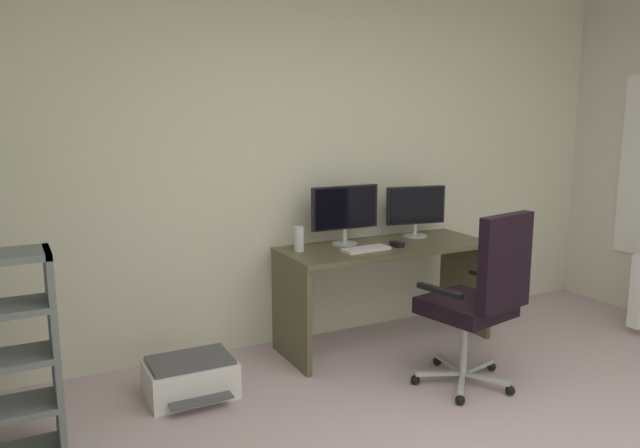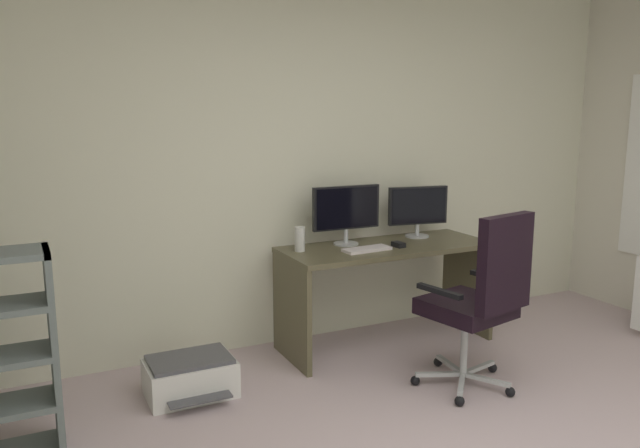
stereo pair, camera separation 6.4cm
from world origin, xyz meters
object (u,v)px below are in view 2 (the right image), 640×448
(office_chair, at_px, (481,295))
(printer, at_px, (190,377))
(desktop_speaker, at_px, (300,239))
(computer_mouse, at_px, (398,245))
(desk, at_px, (386,271))
(keyboard, at_px, (367,249))
(monitor_main, at_px, (346,210))
(monitor_secondary, at_px, (418,208))

(office_chair, distance_m, printer, 1.81)
(desktop_speaker, bearing_deg, computer_mouse, -15.04)
(desk, relative_size, printer, 2.94)
(keyboard, xyz_separation_m, office_chair, (0.31, -0.81, -0.14))
(keyboard, relative_size, computer_mouse, 3.40)
(monitor_main, xyz_separation_m, computer_mouse, (0.29, -0.23, -0.23))
(office_chair, bearing_deg, computer_mouse, 93.63)
(monitor_secondary, distance_m, computer_mouse, 0.44)
(desktop_speaker, height_order, office_chair, office_chair)
(monitor_secondary, relative_size, desktop_speaker, 2.74)
(desk, distance_m, office_chair, 0.91)
(monitor_main, xyz_separation_m, desktop_speaker, (-0.39, -0.05, -0.17))
(desk, bearing_deg, computer_mouse, -64.30)
(computer_mouse, distance_m, office_chair, 0.83)
(monitor_secondary, bearing_deg, keyboard, -157.88)
(desk, bearing_deg, printer, -172.40)
(monitor_main, xyz_separation_m, monitor_secondary, (0.61, 0.00, -0.03))
(office_chair, xyz_separation_m, printer, (-1.59, 0.71, -0.49))
(monitor_secondary, xyz_separation_m, office_chair, (-0.27, -1.05, -0.36))
(desk, bearing_deg, keyboard, -157.10)
(desktop_speaker, bearing_deg, monitor_main, 7.04)
(monitor_main, distance_m, monitor_secondary, 0.61)
(computer_mouse, xyz_separation_m, office_chair, (0.05, -0.82, -0.15))
(desk, xyz_separation_m, monitor_main, (-0.25, 0.14, 0.44))
(office_chair, bearing_deg, desktop_speaker, 126.14)
(computer_mouse, distance_m, desktop_speaker, 0.71)
(computer_mouse, xyz_separation_m, desktop_speaker, (-0.68, 0.18, 0.07))
(desktop_speaker, bearing_deg, keyboard, -24.04)
(monitor_main, distance_m, printer, 1.56)
(computer_mouse, height_order, desktop_speaker, desktop_speaker)
(office_chair, height_order, printer, office_chair)
(monitor_secondary, relative_size, printer, 0.90)
(desk, relative_size, office_chair, 1.37)
(monitor_secondary, distance_m, desktop_speaker, 1.01)
(desktop_speaker, height_order, printer, desktop_speaker)
(monitor_main, height_order, desktop_speaker, monitor_main)
(monitor_secondary, xyz_separation_m, desktop_speaker, (-1.00, -0.05, -0.14))
(desk, relative_size, desktop_speaker, 8.97)
(monitor_main, xyz_separation_m, keyboard, (0.04, -0.24, -0.24))
(monitor_secondary, height_order, desktop_speaker, monitor_secondary)
(desk, height_order, printer, desk)
(desk, height_order, office_chair, office_chair)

